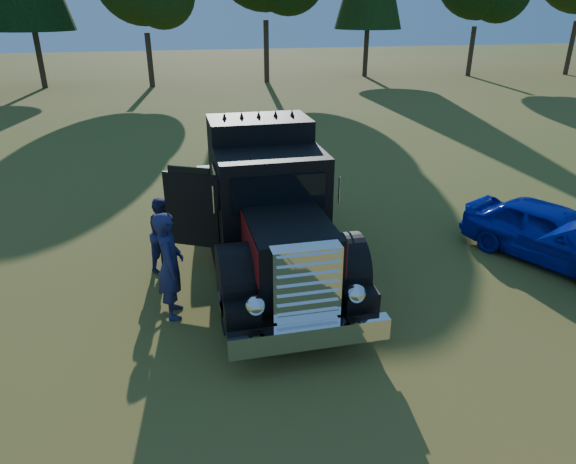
# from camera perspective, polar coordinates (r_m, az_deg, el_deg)

# --- Properties ---
(ground) EXTENTS (120.00, 120.00, 0.00)m
(ground) POSITION_cam_1_polar(r_m,az_deg,el_deg) (9.54, 7.44, -8.68)
(ground) COLOR #435D1B
(ground) RESTS_ON ground
(diamond_t_truck) EXTENTS (3.27, 7.16, 3.00)m
(diamond_t_truck) POSITION_cam_1_polar(r_m,az_deg,el_deg) (10.40, -2.27, 2.30)
(diamond_t_truck) COLOR black
(diamond_t_truck) RESTS_ON ground
(hotrod_coupe) EXTENTS (3.04, 4.22, 1.89)m
(hotrod_coupe) POSITION_cam_1_polar(r_m,az_deg,el_deg) (12.33, 27.19, -0.09)
(hotrod_coupe) COLOR #0810B1
(hotrod_coupe) RESTS_ON ground
(spectator_near) EXTENTS (0.49, 0.73, 1.97)m
(spectator_near) POSITION_cam_1_polar(r_m,az_deg,el_deg) (9.12, -12.95, -3.64)
(spectator_near) COLOR #1E2946
(spectator_near) RESTS_ON ground
(spectator_far) EXTENTS (0.94, 0.96, 1.56)m
(spectator_far) POSITION_cam_1_polar(r_m,az_deg,el_deg) (10.89, -13.60, -0.19)
(spectator_far) COLOR #21254F
(spectator_far) RESTS_ON ground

